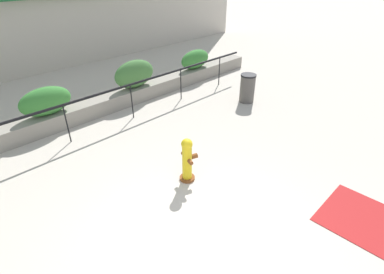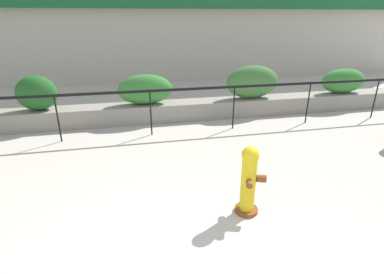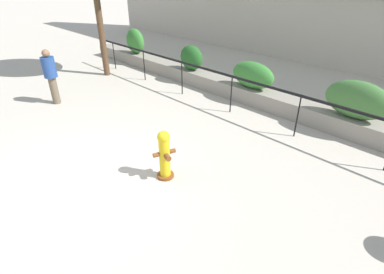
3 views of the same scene
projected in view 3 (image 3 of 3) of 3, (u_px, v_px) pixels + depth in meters
ground_plane at (80, 181)px, 6.17m from camera, size 120.00×120.00×0.00m
planter_wall_low at (252, 95)px, 9.72m from camera, size 18.00×0.70×0.50m
fence_railing_segment at (232, 80)px, 8.67m from camera, size 15.00×0.05×1.15m
hedge_bush_0 at (135, 41)px, 13.29m from camera, size 1.07×0.57×1.07m
hedge_bush_1 at (191, 58)px, 11.12m from camera, size 1.01×0.60×0.90m
hedge_bush_2 at (253, 75)px, 9.42m from camera, size 1.49×0.62×0.82m
hedge_bush_3 at (357, 100)px, 7.45m from camera, size 1.59×0.60×0.96m
fire_hydrant at (165, 155)px, 6.04m from camera, size 0.48×0.48×1.08m
pedestrian at (50, 74)px, 9.30m from camera, size 0.57×0.57×1.73m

